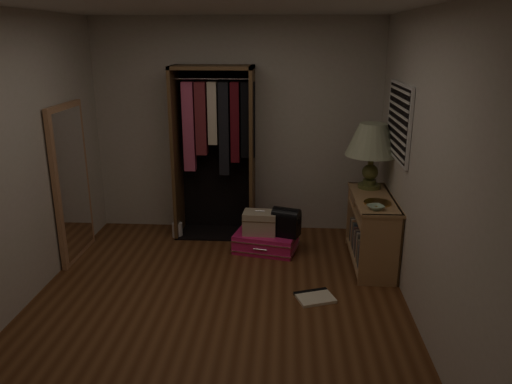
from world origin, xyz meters
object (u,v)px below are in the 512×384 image
(floor_mirror, at_px, (72,183))
(black_bag, at_px, (286,221))
(train_case, at_px, (260,222))
(table_lamp, at_px, (372,141))
(pink_suitcase, at_px, (266,241))
(open_wardrobe, at_px, (216,138))
(console_bookshelf, at_px, (370,228))
(white_jug, at_px, (177,230))

(floor_mirror, xyz_separation_m, black_bag, (2.33, 0.21, -0.47))
(train_case, height_order, table_lamp, table_lamp)
(pink_suitcase, bearing_deg, open_wardrobe, 153.93)
(console_bookshelf, bearing_deg, black_bag, 169.93)
(black_bag, height_order, table_lamp, table_lamp)
(console_bookshelf, height_order, table_lamp, table_lamp)
(open_wardrobe, height_order, table_lamp, open_wardrobe)
(white_jug, bearing_deg, open_wardrobe, 19.51)
(white_jug, bearing_deg, train_case, -18.44)
(white_jug, bearing_deg, table_lamp, -6.30)
(black_bag, xyz_separation_m, white_jug, (-1.33, 0.39, -0.29))
(floor_mirror, height_order, white_jug, floor_mirror)
(console_bookshelf, xyz_separation_m, train_case, (-1.21, 0.21, -0.05))
(console_bookshelf, distance_m, pink_suitcase, 1.20)
(console_bookshelf, relative_size, pink_suitcase, 1.42)
(table_lamp, bearing_deg, black_bag, -171.20)
(floor_mirror, bearing_deg, black_bag, 5.15)
(console_bookshelf, xyz_separation_m, pink_suitcase, (-1.14, 0.23, -0.28))
(open_wardrobe, xyz_separation_m, black_bag, (0.85, -0.56, -0.83))
(floor_mirror, relative_size, black_bag, 4.90)
(open_wardrobe, bearing_deg, black_bag, -33.30)
(floor_mirror, bearing_deg, console_bookshelf, 0.85)
(train_case, relative_size, black_bag, 1.14)
(pink_suitcase, height_order, train_case, train_case)
(open_wardrobe, relative_size, white_jug, 9.25)
(console_bookshelf, xyz_separation_m, white_jug, (-2.24, 0.55, -0.29))
(floor_mirror, xyz_separation_m, pink_suitcase, (2.10, 0.28, -0.74))
(train_case, bearing_deg, pink_suitcase, 21.26)
(white_jug, bearing_deg, black_bag, -16.30)
(black_bag, bearing_deg, train_case, -169.75)
(console_bookshelf, relative_size, floor_mirror, 0.66)
(console_bookshelf, xyz_separation_m, black_bag, (-0.91, 0.16, -0.01))
(table_lamp, bearing_deg, train_case, -175.42)
(console_bookshelf, distance_m, train_case, 1.23)
(train_case, xyz_separation_m, white_jug, (-1.04, 0.35, -0.25))
(floor_mirror, height_order, pink_suitcase, floor_mirror)
(pink_suitcase, xyz_separation_m, table_lamp, (1.15, 0.08, 1.17))
(black_bag, bearing_deg, white_jug, -177.53)
(floor_mirror, bearing_deg, pink_suitcase, 7.51)
(floor_mirror, xyz_separation_m, white_jug, (0.99, 0.60, -0.76))
(open_wardrobe, distance_m, train_case, 1.15)
(open_wardrobe, xyz_separation_m, floor_mirror, (-1.47, -0.77, -0.36))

